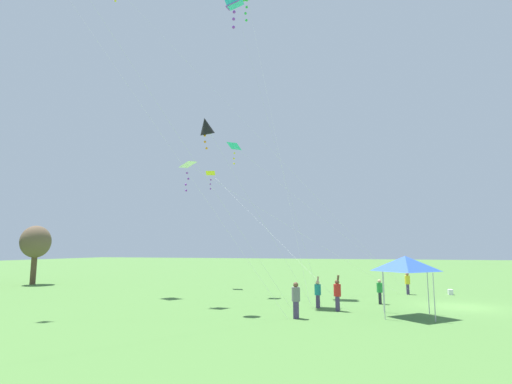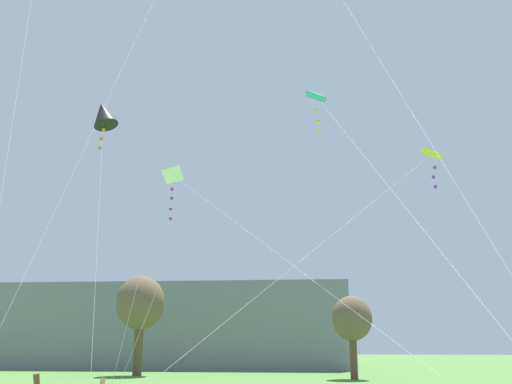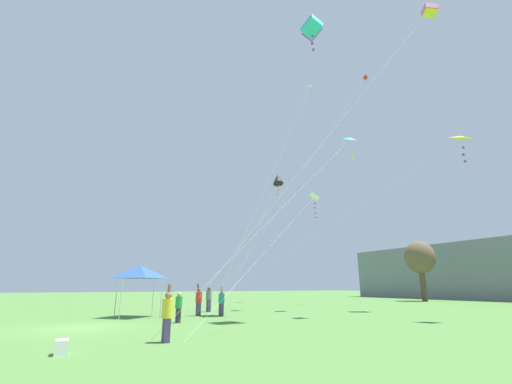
# 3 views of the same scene
# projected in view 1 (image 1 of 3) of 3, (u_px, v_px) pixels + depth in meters

# --- Properties ---
(ground_plane) EXTENTS (220.00, 220.00, 0.00)m
(ground_plane) POSITION_uv_depth(u_px,v_px,m) (459.00, 307.00, 24.74)
(ground_plane) COLOR #4C7A38
(tree_far_right) EXTENTS (2.91, 2.91, 5.87)m
(tree_far_right) POSITION_uv_depth(u_px,v_px,m) (36.00, 242.00, 40.45)
(tree_far_right) COLOR brown
(tree_far_right) RESTS_ON ground
(festival_tent) EXTENTS (2.64, 2.64, 3.19)m
(festival_tent) POSITION_uv_depth(u_px,v_px,m) (405.00, 264.00, 21.50)
(festival_tent) COLOR #B7B7BC
(festival_tent) RESTS_ON ground
(cooler_box) EXTENTS (0.57, 0.33, 0.40)m
(cooler_box) POSITION_uv_depth(u_px,v_px,m) (450.00, 292.00, 31.17)
(cooler_box) COLOR white
(cooler_box) RESTS_ON ground
(person_teal_shirt) EXTENTS (0.39, 0.39, 1.88)m
(person_teal_shirt) POSITION_uv_depth(u_px,v_px,m) (318.00, 293.00, 24.33)
(person_teal_shirt) COLOR #473860
(person_teal_shirt) RESTS_ON ground
(person_grey_shirt) EXTENTS (0.44, 0.44, 1.84)m
(person_grey_shirt) POSITION_uv_depth(u_px,v_px,m) (296.00, 299.00, 20.73)
(person_grey_shirt) COLOR #473860
(person_grey_shirt) RESTS_ON ground
(person_red_shirt) EXTENTS (0.42, 0.42, 2.05)m
(person_red_shirt) POSITION_uv_depth(u_px,v_px,m) (337.00, 294.00, 23.13)
(person_red_shirt) COLOR #473860
(person_red_shirt) RESTS_ON ground
(person_yellow_shirt) EXTENTS (0.40, 0.40, 1.94)m
(person_yellow_shirt) POSITION_uv_depth(u_px,v_px,m) (408.00, 282.00, 31.40)
(person_yellow_shirt) COLOR #473860
(person_yellow_shirt) RESTS_ON ground
(person_green_shirt) EXTENTS (0.37, 0.37, 1.57)m
(person_green_shirt) POSITION_uv_depth(u_px,v_px,m) (380.00, 291.00, 26.02)
(person_green_shirt) COLOR #282833
(person_green_shirt) RESTS_ON ground
(kite_cyan_delta_0) EXTENTS (4.34, 14.36, 12.37)m
(kite_cyan_delta_0) POSITION_uv_depth(u_px,v_px,m) (235.00, 147.00, 32.92)
(kite_cyan_delta_0) COLOR silver
(kite_cyan_delta_0) RESTS_ON ground
(kite_yellow_delta_1) EXTENTS (11.86, 14.19, 11.18)m
(kite_yellow_delta_1) POSITION_uv_depth(u_px,v_px,m) (211.00, 174.00, 38.85)
(kite_yellow_delta_1) COLOR silver
(kite_yellow_delta_1) RESTS_ON ground
(kite_black_diamond_3) EXTENTS (3.36, 6.78, 11.77)m
(kite_black_diamond_3) POSITION_uv_depth(u_px,v_px,m) (206.00, 126.00, 24.76)
(kite_black_diamond_3) COLOR silver
(kite_black_diamond_3) RESTS_ON ground
(kite_cyan_box_5) EXTENTS (3.53, 7.62, 23.97)m
(kite_cyan_box_5) POSITION_uv_depth(u_px,v_px,m) (234.00, 1.00, 31.77)
(kite_cyan_box_5) COLOR silver
(kite_cyan_box_5) RESTS_ON ground
(kite_white_delta_7) EXTENTS (10.74, 14.48, 9.66)m
(kite_white_delta_7) POSITION_uv_depth(u_px,v_px,m) (189.00, 167.00, 27.28)
(kite_white_delta_7) COLOR silver
(kite_white_delta_7) RESTS_ON ground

